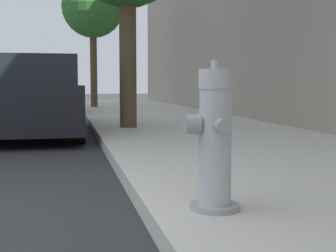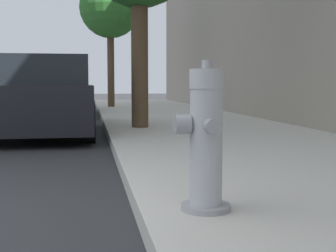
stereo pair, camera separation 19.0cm
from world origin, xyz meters
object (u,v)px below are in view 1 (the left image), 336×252
at_px(parked_car_near, 27,98).
at_px(street_tree_far, 93,8).
at_px(fire_hydrant, 214,141).
at_px(parked_car_mid, 37,93).

bearing_deg(parked_car_near, street_tree_far, 77.77).
distance_m(fire_hydrant, parked_car_near, 5.94).
relative_size(parked_car_near, street_tree_far, 0.93).
relative_size(fire_hydrant, parked_car_mid, 0.23).
relative_size(parked_car_near, parked_car_mid, 1.02).
xyz_separation_m(fire_hydrant, parked_car_mid, (-1.65, 10.77, 0.08)).
xyz_separation_m(parked_car_mid, street_tree_far, (1.72, 2.34, 2.76)).
bearing_deg(street_tree_far, parked_car_near, -102.23).
xyz_separation_m(fire_hydrant, street_tree_far, (0.06, 13.11, 2.84)).
bearing_deg(fire_hydrant, parked_car_near, 104.99).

